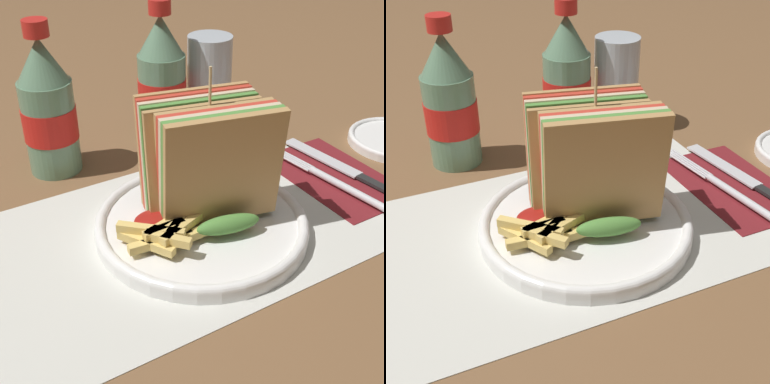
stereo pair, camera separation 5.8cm
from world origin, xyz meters
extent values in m
plane|color=brown|center=(0.00, 0.00, 0.00)|extent=(4.00, 4.00, 0.00)
cube|color=silver|center=(0.00, 0.00, 0.00)|extent=(0.46, 0.28, 0.00)
cylinder|color=white|center=(0.02, -0.01, 0.01)|extent=(0.23, 0.23, 0.01)
torus|color=white|center=(0.02, -0.01, 0.01)|extent=(0.23, 0.23, 0.01)
cube|color=tan|center=(0.03, -0.03, 0.08)|extent=(0.13, 0.05, 0.13)
cube|color=#518E3D|center=(0.04, -0.02, 0.08)|extent=(0.13, 0.05, 0.13)
cube|color=beige|center=(0.04, -0.02, 0.08)|extent=(0.13, 0.05, 0.13)
cube|color=red|center=(0.04, -0.01, 0.08)|extent=(0.13, 0.05, 0.13)
cube|color=tan|center=(0.04, 0.00, 0.08)|extent=(0.13, 0.05, 0.13)
ellipsoid|color=#518E3D|center=(0.03, -0.05, 0.03)|extent=(0.07, 0.03, 0.02)
cube|color=tan|center=(0.03, 0.00, 0.08)|extent=(0.13, 0.05, 0.13)
cube|color=#518E3D|center=(0.03, 0.01, 0.08)|extent=(0.13, 0.05, 0.13)
cube|color=beige|center=(0.03, 0.02, 0.08)|extent=(0.13, 0.05, 0.13)
cube|color=red|center=(0.04, 0.03, 0.08)|extent=(0.13, 0.05, 0.13)
cube|color=tan|center=(0.04, 0.03, 0.08)|extent=(0.13, 0.05, 0.13)
ellipsoid|color=#518E3D|center=(0.03, 0.00, 0.03)|extent=(0.07, 0.03, 0.02)
cylinder|color=tan|center=(0.04, 0.00, 0.10)|extent=(0.00, 0.00, 0.16)
cube|color=#E5C166|center=(0.00, -0.04, 0.02)|extent=(0.06, 0.01, 0.01)
cube|color=#E5C166|center=(-0.05, -0.03, 0.02)|extent=(0.04, 0.06, 0.01)
cube|color=#E5C166|center=(-0.04, -0.03, 0.02)|extent=(0.07, 0.02, 0.01)
cube|color=#E5C166|center=(-0.04, -0.04, 0.03)|extent=(0.04, 0.04, 0.01)
cube|color=#E5C166|center=(-0.03, -0.03, 0.03)|extent=(0.05, 0.01, 0.01)
cube|color=#E5C166|center=(-0.05, -0.02, 0.03)|extent=(0.06, 0.05, 0.01)
cube|color=#E5C166|center=(-0.02, -0.02, 0.03)|extent=(0.06, 0.03, 0.01)
cube|color=#E5C166|center=(-0.02, -0.03, 0.03)|extent=(0.06, 0.03, 0.01)
cube|color=#E5C166|center=(-0.02, -0.03, 0.03)|extent=(0.05, 0.04, 0.01)
ellipsoid|color=maroon|center=(-0.03, 0.00, 0.03)|extent=(0.04, 0.04, 0.01)
cube|color=maroon|center=(0.23, 0.00, 0.00)|extent=(0.11, 0.18, 0.00)
cylinder|color=silver|center=(0.21, -0.04, 0.01)|extent=(0.02, 0.12, 0.01)
cylinder|color=silver|center=(0.20, 0.06, 0.01)|extent=(0.01, 0.08, 0.00)
cylinder|color=silver|center=(0.20, 0.06, 0.01)|extent=(0.01, 0.08, 0.00)
cylinder|color=silver|center=(0.20, 0.06, 0.01)|extent=(0.01, 0.08, 0.00)
cylinder|color=silver|center=(0.21, 0.06, 0.01)|extent=(0.01, 0.08, 0.00)
cube|color=silver|center=(0.24, 0.04, 0.01)|extent=(0.03, 0.12, 0.00)
cylinder|color=slate|center=(-0.07, 0.21, 0.06)|extent=(0.07, 0.07, 0.12)
cylinder|color=red|center=(-0.07, 0.21, 0.07)|extent=(0.07, 0.07, 0.04)
cone|color=slate|center=(-0.07, 0.21, 0.15)|extent=(0.06, 0.06, 0.05)
cylinder|color=red|center=(-0.07, 0.21, 0.18)|extent=(0.03, 0.03, 0.02)
cylinder|color=slate|center=(0.10, 0.22, 0.06)|extent=(0.07, 0.07, 0.12)
cylinder|color=red|center=(0.10, 0.22, 0.07)|extent=(0.07, 0.07, 0.04)
cone|color=slate|center=(0.10, 0.22, 0.15)|extent=(0.06, 0.06, 0.05)
cylinder|color=red|center=(0.10, 0.22, 0.18)|extent=(0.03, 0.03, 0.02)
cylinder|color=silver|center=(0.17, 0.22, 0.07)|extent=(0.06, 0.06, 0.14)
camera|label=1|loc=(-0.23, -0.41, 0.36)|focal=50.00mm
camera|label=2|loc=(-0.18, -0.44, 0.36)|focal=50.00mm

